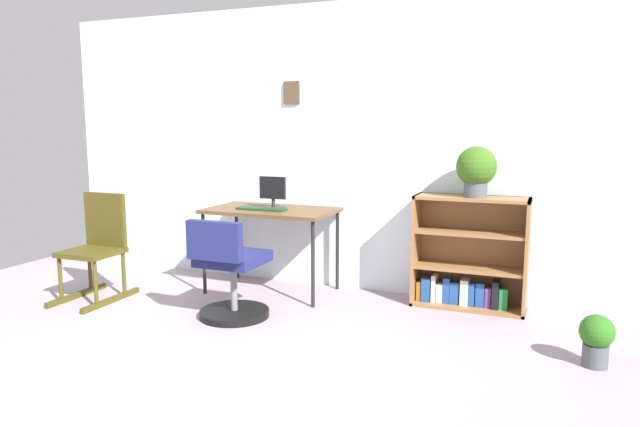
{
  "coord_description": "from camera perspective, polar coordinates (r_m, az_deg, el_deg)",
  "views": [
    {
      "loc": [
        1.91,
        -2.6,
        1.43
      ],
      "look_at": [
        0.38,
        1.19,
        0.8
      ],
      "focal_mm": 32.57,
      "sensor_mm": 36.0,
      "label": 1
    }
  ],
  "objects": [
    {
      "name": "ground_plane",
      "position": [
        3.52,
        -13.54,
        -15.37
      ],
      "size": [
        6.24,
        6.24,
        0.0
      ],
      "primitive_type": "plane",
      "color": "gray"
    },
    {
      "name": "wall_back",
      "position": [
        5.12,
        0.13,
        6.46
      ],
      "size": [
        5.2,
        0.12,
        2.44
      ],
      "color": "silver",
      "rests_on": "ground_plane"
    },
    {
      "name": "desk",
      "position": [
        4.92,
        -4.83,
        -0.15
      ],
      "size": [
        1.08,
        0.63,
        0.72
      ],
      "color": "brown",
      "rests_on": "ground_plane"
    },
    {
      "name": "monitor",
      "position": [
        4.93,
        -4.66,
        1.97
      ],
      "size": [
        0.24,
        0.18,
        0.27
      ],
      "color": "#262628",
      "rests_on": "desk"
    },
    {
      "name": "keyboard",
      "position": [
        4.84,
        -5.78,
        0.45
      ],
      "size": [
        0.42,
        0.13,
        0.02
      ],
      "primitive_type": "cube",
      "color": "#1A371D",
      "rests_on": "desk"
    },
    {
      "name": "office_chair",
      "position": [
        4.33,
        -8.85,
        -6.03
      ],
      "size": [
        0.52,
        0.55,
        0.76
      ],
      "color": "black",
      "rests_on": "ground_plane"
    },
    {
      "name": "rocking_chair",
      "position": [
        5.1,
        -21.02,
        -2.97
      ],
      "size": [
        0.42,
        0.64,
        0.87
      ],
      "color": "#433B13",
      "rests_on": "ground_plane"
    },
    {
      "name": "bookshelf_low",
      "position": [
        4.71,
        14.39,
        -4.34
      ],
      "size": [
        0.86,
        0.3,
        0.88
      ],
      "color": "olive",
      "rests_on": "ground_plane"
    },
    {
      "name": "potted_plant_on_shelf",
      "position": [
        4.54,
        15.1,
        4.25
      ],
      "size": [
        0.3,
        0.3,
        0.39
      ],
      "color": "#474C51",
      "rests_on": "bookshelf_low"
    },
    {
      "name": "potted_plant_floor",
      "position": [
        3.87,
        25.53,
        -10.96
      ],
      "size": [
        0.2,
        0.2,
        0.32
      ],
      "color": "#474C51",
      "rests_on": "ground_plane"
    }
  ]
}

